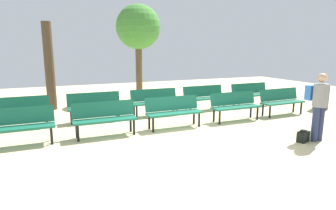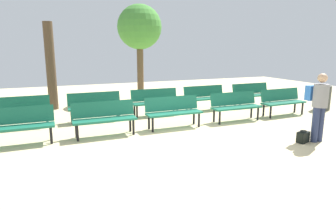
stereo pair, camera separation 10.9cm
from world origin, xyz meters
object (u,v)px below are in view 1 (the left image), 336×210
at_px(bench_r0_c4, 281,100).
at_px(bench_r0_c2, 173,110).
at_px(bench_r1_c1, 94,105).
at_px(visitor_with_backpack, 319,103).
at_px(tree_1, 49,66).
at_px(trash_bin, 321,97).
at_px(bench_r0_c1, 105,117).
at_px(handbag, 303,136).
at_px(bench_r1_c3, 204,96).
at_px(bench_r0_c3, 235,104).
at_px(bench_r1_c2, 155,100).
at_px(tree_0, 138,28).
at_px(bench_r0_c0, 18,124).
at_px(bench_r1_c4, 251,93).
at_px(bench_r1_c0, 19,110).

bearing_deg(bench_r0_c4, bench_r0_c2, 179.03).
distance_m(bench_r1_c1, visitor_with_backpack, 6.20).
bearing_deg(tree_1, trash_bin, -22.71).
height_order(bench_r0_c1, visitor_with_backpack, visitor_with_backpack).
bearing_deg(handbag, tree_1, 130.59).
relative_size(bench_r0_c2, bench_r1_c3, 0.99).
distance_m(bench_r0_c3, tree_1, 6.64).
xyz_separation_m(bench_r0_c1, tree_1, (-1.17, 4.01, 1.07)).
xyz_separation_m(bench_r1_c3, visitor_with_backpack, (0.72, -4.16, 0.43)).
height_order(bench_r1_c2, tree_1, tree_1).
bearing_deg(bench_r1_c3, bench_r0_c4, -41.44).
xyz_separation_m(bench_r1_c3, trash_bin, (4.03, -1.57, -0.07)).
relative_size(bench_r0_c2, bench_r1_c1, 1.00).
relative_size(bench_r0_c4, trash_bin, 1.84).
height_order(tree_0, handbag, tree_0).
bearing_deg(bench_r1_c1, bench_r1_c2, 1.41).
relative_size(bench_r0_c1, bench_r0_c3, 1.00).
relative_size(bench_r1_c3, visitor_with_backpack, 0.98).
height_order(bench_r0_c0, bench_r1_c1, same).
distance_m(bench_r1_c2, handbag, 4.67).
relative_size(visitor_with_backpack, handbag, 4.61).
relative_size(bench_r0_c2, trash_bin, 1.82).
bearing_deg(bench_r0_c4, tree_0, 123.42).
bearing_deg(bench_r0_c0, bench_r1_c2, 22.36).
bearing_deg(bench_r1_c4, bench_r0_c4, -91.19).
height_order(bench_r0_c0, visitor_with_backpack, visitor_with_backpack).
bearing_deg(bench_r0_c0, bench_r1_c3, 16.12).
bearing_deg(handbag, bench_r0_c1, 151.09).
relative_size(bench_r0_c3, handbag, 4.48).
height_order(bench_r1_c1, visitor_with_backpack, visitor_with_backpack).
relative_size(bench_r0_c3, bench_r1_c1, 1.00).
xyz_separation_m(bench_r1_c0, bench_r1_c2, (4.07, -0.00, 0.00)).
distance_m(bench_r0_c0, handbag, 6.74).
height_order(tree_0, visitor_with_backpack, tree_0).
height_order(bench_r0_c1, bench_r1_c2, same).
xyz_separation_m(bench_r0_c1, visitor_with_backpack, (4.66, -2.40, 0.43)).
bearing_deg(bench_r0_c2, bench_r0_c4, 0.85).
bearing_deg(tree_0, bench_r1_c3, -65.89).
bearing_deg(visitor_with_backpack, bench_r0_c0, -18.56).
distance_m(bench_r0_c0, trash_bin, 9.97).
distance_m(bench_r1_c3, tree_0, 4.38).
height_order(bench_r1_c3, tree_0, tree_0).
xyz_separation_m(bench_r1_c0, tree_0, (4.57, 3.33, 2.55)).
xyz_separation_m(bench_r1_c0, bench_r1_c4, (8.06, 0.03, 0.00)).
relative_size(bench_r0_c3, tree_0, 0.39).
bearing_deg(tree_0, bench_r0_c1, -116.48).
height_order(bench_r0_c0, tree_0, tree_0).
bearing_deg(handbag, bench_r0_c3, 96.32).
distance_m(handbag, trash_bin, 4.49).
xyz_separation_m(bench_r1_c3, handbag, (0.35, -4.13, -0.37)).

